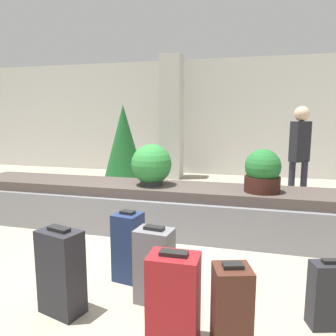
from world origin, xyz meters
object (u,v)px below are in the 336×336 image
(potted_plant_1, at_px, (263,172))
(traveler_0, at_px, (300,148))
(potted_plant_0, at_px, (151,165))
(suitcase_2, at_px, (154,266))
(suitcase_3, at_px, (174,300))
(suitcase_0, at_px, (332,295))
(suitcase_1, at_px, (231,310))
(suitcase_4, at_px, (128,246))
(pillar, at_px, (172,118))
(suitcase_5, at_px, (61,272))
(decorated_tree, at_px, (124,143))

(potted_plant_1, xyz_separation_m, traveler_0, (0.63, 1.63, 0.17))
(potted_plant_0, relative_size, potted_plant_1, 1.05)
(potted_plant_1, bearing_deg, suitcase_2, -117.87)
(suitcase_3, distance_m, potted_plant_1, 2.41)
(potted_plant_1, bearing_deg, suitcase_3, -105.69)
(suitcase_0, distance_m, suitcase_1, 0.89)
(suitcase_2, bearing_deg, suitcase_1, -27.33)
(potted_plant_1, height_order, traveler_0, traveler_0)
(suitcase_2, distance_m, potted_plant_0, 1.99)
(suitcase_4, bearing_deg, suitcase_0, 0.07)
(suitcase_0, bearing_deg, suitcase_3, -172.37)
(pillar, bearing_deg, suitcase_4, -80.16)
(suitcase_3, xyz_separation_m, potted_plant_1, (0.63, 2.25, 0.59))
(suitcase_5, height_order, decorated_tree, decorated_tree)
(pillar, xyz_separation_m, suitcase_4, (0.96, -5.53, -1.25))
(suitcase_5, distance_m, potted_plant_0, 2.23)
(suitcase_5, relative_size, traveler_0, 0.41)
(suitcase_5, relative_size, potted_plant_0, 1.27)
(suitcase_0, bearing_deg, potted_plant_1, 90.55)
(suitcase_2, height_order, suitcase_4, suitcase_4)
(suitcase_3, bearing_deg, suitcase_0, 22.41)
(potted_plant_1, xyz_separation_m, decorated_tree, (-3.03, 2.62, 0.11))
(potted_plant_0, distance_m, potted_plant_1, 1.53)
(suitcase_1, bearing_deg, suitcase_3, 166.04)
(suitcase_2, xyz_separation_m, potted_plant_1, (0.93, 1.76, 0.59))
(potted_plant_0, height_order, decorated_tree, decorated_tree)
(traveler_0, bearing_deg, potted_plant_0, -3.32)
(suitcase_0, relative_size, suitcase_1, 0.85)
(potted_plant_0, bearing_deg, suitcase_2, -71.54)
(pillar, distance_m, suitcase_0, 6.61)
(suitcase_2, distance_m, suitcase_3, 0.57)
(suitcase_5, bearing_deg, suitcase_4, 80.03)
(traveler_0, xyz_separation_m, decorated_tree, (-3.66, 0.99, -0.06))
(pillar, xyz_separation_m, suitcase_1, (2.05, -6.33, -1.28))
(suitcase_2, relative_size, traveler_0, 0.39)
(suitcase_4, bearing_deg, potted_plant_1, 57.25)
(suitcase_2, bearing_deg, potted_plant_0, 114.54)
(pillar, bearing_deg, suitcase_1, -72.07)
(pillar, xyz_separation_m, suitcase_0, (2.79, -5.84, -1.33))
(suitcase_0, height_order, potted_plant_0, potted_plant_0)
(suitcase_3, height_order, traveler_0, traveler_0)
(suitcase_2, xyz_separation_m, suitcase_5, (-0.71, -0.36, 0.02))
(potted_plant_0, relative_size, decorated_tree, 0.31)
(potted_plant_1, distance_m, traveler_0, 1.76)
(suitcase_1, height_order, potted_plant_1, potted_plant_1)
(decorated_tree, bearing_deg, traveler_0, -15.12)
(suitcase_2, bearing_deg, decorated_tree, 121.69)
(pillar, relative_size, suitcase_0, 5.69)
(pillar, xyz_separation_m, potted_plant_1, (2.27, -4.10, -0.67))
(pillar, relative_size, suitcase_5, 4.26)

